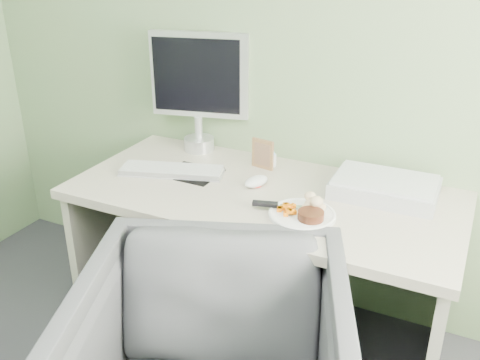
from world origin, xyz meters
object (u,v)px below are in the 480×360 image
at_px(scanner, 385,188).
at_px(desk, 262,230).
at_px(monitor, 199,85).
at_px(plate, 302,215).

bearing_deg(scanner, desk, -159.91).
height_order(scanner, monitor, monitor).
distance_m(desk, plate, 0.32).
bearing_deg(monitor, plate, -46.33).
xyz_separation_m(plate, monitor, (-0.69, 0.45, 0.31)).
xyz_separation_m(desk, monitor, (-0.47, 0.32, 0.50)).
bearing_deg(scanner, monitor, 170.54).
relative_size(desk, monitor, 2.83).
distance_m(plate, monitor, 0.88).
bearing_deg(plate, monitor, 146.73).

